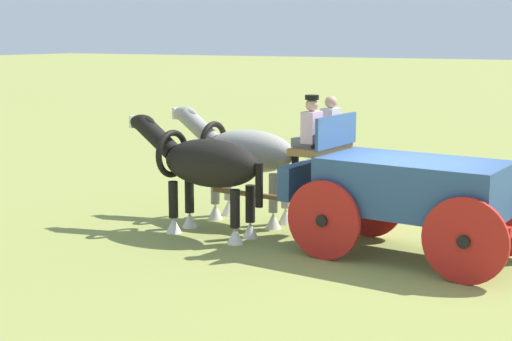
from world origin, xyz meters
name	(u,v)px	position (x,y,z in m)	size (l,w,h in m)	color
ground_plane	(410,258)	(0.00, 0.00, 0.00)	(220.00, 220.00, 0.00)	olive
show_wagon	(403,187)	(0.18, -0.01, 1.19)	(6.02, 2.13, 2.69)	#2D4C7A
draft_horse_near	(204,165)	(3.88, 0.39, 1.32)	(3.09, 1.04, 2.18)	black
draft_horse_off	(243,154)	(3.80, -0.91, 1.36)	(3.05, 0.99, 2.24)	#9E998E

